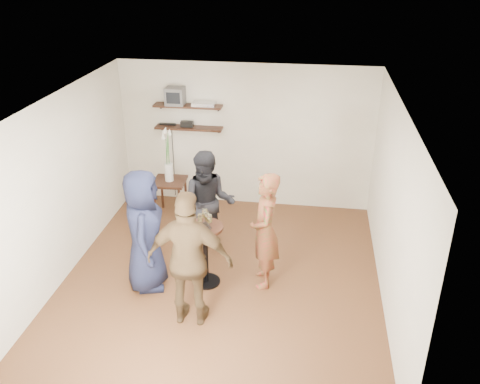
{
  "coord_description": "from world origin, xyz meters",
  "views": [
    {
      "loc": [
        1.16,
        -5.97,
        4.34
      ],
      "look_at": [
        0.21,
        0.4,
        1.22
      ],
      "focal_mm": 38.0,
      "sensor_mm": 36.0,
      "label": 1
    }
  ],
  "objects_px": {
    "dvd_deck": "(204,104)",
    "drinks_table": "(206,247)",
    "crt_monitor": "(175,96)",
    "radio": "(187,124)",
    "side_table": "(170,186)",
    "person_dark": "(209,204)",
    "person_plaid": "(265,231)",
    "person_brown": "(190,260)",
    "person_navy": "(144,231)"
  },
  "relations": [
    {
      "from": "radio",
      "to": "person_dark",
      "type": "distance_m",
      "value": 1.95
    },
    {
      "from": "side_table",
      "to": "person_navy",
      "type": "bearing_deg",
      "value": -83.26
    },
    {
      "from": "side_table",
      "to": "person_dark",
      "type": "bearing_deg",
      "value": -50.12
    },
    {
      "from": "dvd_deck",
      "to": "drinks_table",
      "type": "xyz_separation_m",
      "value": [
        0.51,
        -2.49,
        -1.31
      ]
    },
    {
      "from": "dvd_deck",
      "to": "person_navy",
      "type": "xyz_separation_m",
      "value": [
        -0.29,
        -2.66,
        -1.02
      ]
    },
    {
      "from": "person_brown",
      "to": "person_navy",
      "type": "bearing_deg",
      "value": -38.56
    },
    {
      "from": "drinks_table",
      "to": "person_navy",
      "type": "distance_m",
      "value": 0.87
    },
    {
      "from": "side_table",
      "to": "person_navy",
      "type": "distance_m",
      "value": 2.14
    },
    {
      "from": "person_dark",
      "to": "person_plaid",
      "type": "bearing_deg",
      "value": -44.56
    },
    {
      "from": "radio",
      "to": "person_navy",
      "type": "xyz_separation_m",
      "value": [
        0.03,
        -2.66,
        -0.64
      ]
    },
    {
      "from": "dvd_deck",
      "to": "radio",
      "type": "height_order",
      "value": "dvd_deck"
    },
    {
      "from": "dvd_deck",
      "to": "side_table",
      "type": "relative_size",
      "value": 0.6
    },
    {
      "from": "side_table",
      "to": "person_dark",
      "type": "height_order",
      "value": "person_dark"
    },
    {
      "from": "crt_monitor",
      "to": "dvd_deck",
      "type": "bearing_deg",
      "value": 0.0
    },
    {
      "from": "crt_monitor",
      "to": "side_table",
      "type": "bearing_deg",
      "value": -93.29
    },
    {
      "from": "crt_monitor",
      "to": "radio",
      "type": "height_order",
      "value": "crt_monitor"
    },
    {
      "from": "person_navy",
      "to": "side_table",
      "type": "bearing_deg",
      "value": -5.32
    },
    {
      "from": "radio",
      "to": "crt_monitor",
      "type": "bearing_deg",
      "value": 180.0
    },
    {
      "from": "crt_monitor",
      "to": "person_navy",
      "type": "height_order",
      "value": "crt_monitor"
    },
    {
      "from": "radio",
      "to": "drinks_table",
      "type": "relative_size",
      "value": 0.24
    },
    {
      "from": "dvd_deck",
      "to": "person_brown",
      "type": "relative_size",
      "value": 0.22
    },
    {
      "from": "side_table",
      "to": "person_plaid",
      "type": "distance_m",
      "value": 2.6
    },
    {
      "from": "crt_monitor",
      "to": "person_brown",
      "type": "xyz_separation_m",
      "value": [
        1.01,
        -3.31,
        -1.11
      ]
    },
    {
      "from": "crt_monitor",
      "to": "dvd_deck",
      "type": "height_order",
      "value": "crt_monitor"
    },
    {
      "from": "person_plaid",
      "to": "person_navy",
      "type": "bearing_deg",
      "value": -88.48
    },
    {
      "from": "person_navy",
      "to": "person_plaid",
      "type": "bearing_deg",
      "value": -91.52
    },
    {
      "from": "drinks_table",
      "to": "crt_monitor",
      "type": "bearing_deg",
      "value": 112.2
    },
    {
      "from": "drinks_table",
      "to": "person_brown",
      "type": "relative_size",
      "value": 0.51
    },
    {
      "from": "crt_monitor",
      "to": "person_plaid",
      "type": "relative_size",
      "value": 0.19
    },
    {
      "from": "dvd_deck",
      "to": "person_navy",
      "type": "bearing_deg",
      "value": -96.15
    },
    {
      "from": "person_dark",
      "to": "dvd_deck",
      "type": "bearing_deg",
      "value": 95.19
    },
    {
      "from": "dvd_deck",
      "to": "drinks_table",
      "type": "bearing_deg",
      "value": -78.34
    },
    {
      "from": "drinks_table",
      "to": "person_brown",
      "type": "height_order",
      "value": "person_brown"
    },
    {
      "from": "side_table",
      "to": "person_plaid",
      "type": "xyz_separation_m",
      "value": [
        1.86,
        -1.8,
        0.29
      ]
    },
    {
      "from": "dvd_deck",
      "to": "person_dark",
      "type": "height_order",
      "value": "dvd_deck"
    },
    {
      "from": "dvd_deck",
      "to": "person_navy",
      "type": "relative_size",
      "value": 0.23
    },
    {
      "from": "person_dark",
      "to": "person_brown",
      "type": "height_order",
      "value": "person_brown"
    },
    {
      "from": "drinks_table",
      "to": "person_brown",
      "type": "distance_m",
      "value": 0.88
    },
    {
      "from": "side_table",
      "to": "person_plaid",
      "type": "height_order",
      "value": "person_plaid"
    },
    {
      "from": "person_navy",
      "to": "dvd_deck",
      "type": "bearing_deg",
      "value": -18.21
    },
    {
      "from": "drinks_table",
      "to": "person_plaid",
      "type": "distance_m",
      "value": 0.86
    },
    {
      "from": "radio",
      "to": "side_table",
      "type": "height_order",
      "value": "radio"
    },
    {
      "from": "crt_monitor",
      "to": "radio",
      "type": "relative_size",
      "value": 1.45
    },
    {
      "from": "side_table",
      "to": "drinks_table",
      "type": "distance_m",
      "value": 2.2
    },
    {
      "from": "crt_monitor",
      "to": "radio",
      "type": "xyz_separation_m",
      "value": [
        0.18,
        0.0,
        -0.5
      ]
    },
    {
      "from": "side_table",
      "to": "drinks_table",
      "type": "height_order",
      "value": "drinks_table"
    },
    {
      "from": "person_navy",
      "to": "person_dark",
      "type": "bearing_deg",
      "value": -46.96
    },
    {
      "from": "drinks_table",
      "to": "person_plaid",
      "type": "bearing_deg",
      "value": 9.02
    },
    {
      "from": "dvd_deck",
      "to": "person_plaid",
      "type": "xyz_separation_m",
      "value": [
        1.32,
        -2.36,
        -1.06
      ]
    },
    {
      "from": "radio",
      "to": "person_plaid",
      "type": "relative_size",
      "value": 0.13
    }
  ]
}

